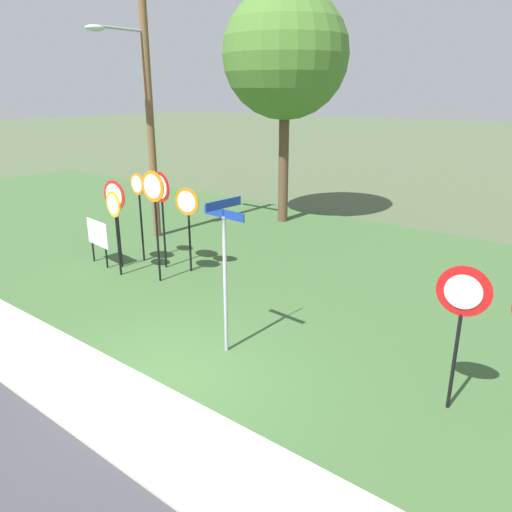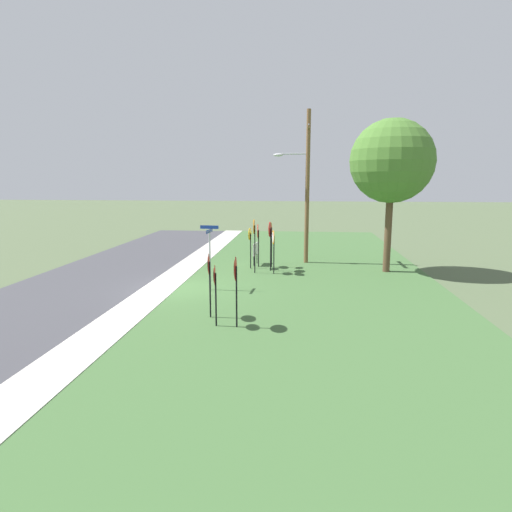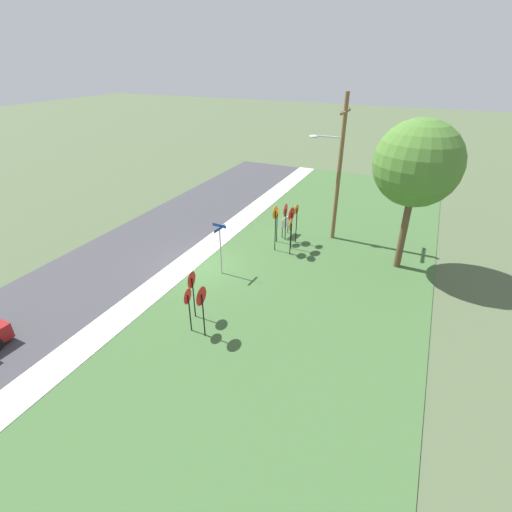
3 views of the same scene
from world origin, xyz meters
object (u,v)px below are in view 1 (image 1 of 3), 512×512
(stop_sign_near_right, at_px, (139,200))
(street_name_post, at_px, (225,264))
(stop_sign_far_right, at_px, (115,205))
(utility_pole, at_px, (144,88))
(yield_sign_far_left, at_px, (462,305))
(oak_tree_left, at_px, (285,55))
(stop_sign_far_center, at_px, (161,198))
(notice_board, at_px, (98,236))
(stop_sign_center_tall, at_px, (188,212))
(stop_sign_far_left, at_px, (115,216))
(stop_sign_near_left, at_px, (154,202))

(stop_sign_near_right, height_order, street_name_post, street_name_post)
(stop_sign_far_right, height_order, utility_pole, utility_pole)
(yield_sign_far_left, xyz_separation_m, oak_tree_left, (-8.59, 7.73, 4.00))
(stop_sign_near_right, relative_size, oak_tree_left, 0.32)
(stop_sign_near_right, bearing_deg, yield_sign_far_left, -4.83)
(stop_sign_near_right, distance_m, stop_sign_far_center, 0.93)
(oak_tree_left, bearing_deg, street_name_post, -60.70)
(stop_sign_far_center, distance_m, notice_board, 2.16)
(stop_sign_near_right, distance_m, stop_sign_far_right, 0.73)
(stop_sign_far_right, bearing_deg, oak_tree_left, 82.34)
(stop_sign_center_tall, bearing_deg, stop_sign_far_left, -143.17)
(utility_pole, bearing_deg, street_name_post, -31.09)
(stop_sign_near_right, height_order, stop_sign_far_center, stop_sign_far_center)
(stop_sign_center_tall, distance_m, street_name_post, 4.40)
(street_name_post, bearing_deg, stop_sign_far_center, 155.72)
(stop_sign_far_center, bearing_deg, oak_tree_left, 100.32)
(stop_sign_near_right, bearing_deg, stop_sign_center_tall, 12.79)
(stop_sign_far_left, distance_m, notice_board, 1.36)
(stop_sign_far_right, relative_size, street_name_post, 0.84)
(oak_tree_left, bearing_deg, stop_sign_near_left, -81.07)
(stop_sign_far_right, height_order, oak_tree_left, oak_tree_left)
(stop_sign_near_right, height_order, stop_sign_far_right, stop_sign_near_right)
(stop_sign_near_right, xyz_separation_m, utility_pole, (-1.64, 1.82, 2.91))
(stop_sign_far_left, relative_size, yield_sign_far_left, 0.96)
(stop_sign_far_left, height_order, stop_sign_far_right, stop_sign_far_right)
(stop_sign_far_center, bearing_deg, stop_sign_near_right, -173.47)
(yield_sign_far_left, xyz_separation_m, utility_pole, (-10.71, 3.39, 2.97))
(stop_sign_near_left, distance_m, stop_sign_center_tall, 1.09)
(stop_sign_far_right, distance_m, oak_tree_left, 7.97)
(stop_sign_near_left, bearing_deg, utility_pole, 139.84)
(street_name_post, xyz_separation_m, oak_tree_left, (-4.77, 8.50, 4.01))
(stop_sign_far_right, bearing_deg, stop_sign_far_left, -42.58)
(stop_sign_center_tall, xyz_separation_m, street_name_post, (3.58, -2.56, 0.07))
(stop_sign_center_tall, height_order, oak_tree_left, oak_tree_left)
(stop_sign_near_left, xyz_separation_m, utility_pole, (-3.21, 2.59, 2.63))
(stop_sign_far_right, xyz_separation_m, utility_pole, (-1.59, 2.55, 2.93))
(stop_sign_far_left, xyz_separation_m, notice_board, (-1.11, 0.18, -0.77))
(utility_pole, bearing_deg, yield_sign_far_left, -17.56)
(yield_sign_far_left, height_order, street_name_post, street_name_post)
(stop_sign_center_tall, xyz_separation_m, oak_tree_left, (-1.19, 5.94, 4.08))
(stop_sign_far_center, xyz_separation_m, street_name_post, (4.33, -2.34, -0.22))
(notice_board, bearing_deg, stop_sign_far_left, -1.59)
(stop_sign_far_center, height_order, stop_sign_far_right, stop_sign_far_center)
(stop_sign_far_left, height_order, yield_sign_far_left, yield_sign_far_left)
(stop_sign_far_left, height_order, oak_tree_left, oak_tree_left)
(stop_sign_center_tall, bearing_deg, stop_sign_near_left, -106.26)
(stop_sign_near_left, bearing_deg, stop_sign_center_tall, 83.07)
(stop_sign_center_tall, height_order, notice_board, stop_sign_center_tall)
(stop_sign_far_center, bearing_deg, stop_sign_center_tall, 22.83)
(stop_sign_near_right, xyz_separation_m, stop_sign_center_tall, (1.66, 0.23, -0.14))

